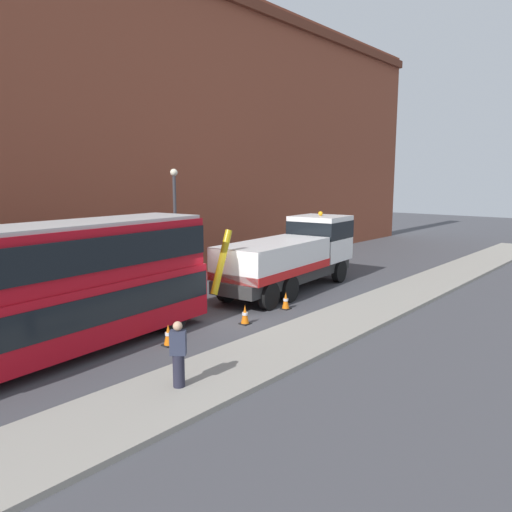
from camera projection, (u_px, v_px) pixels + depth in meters
The scene contains 10 objects.
ground_plane at pixel (217, 317), 19.06m from camera, with size 120.00×120.00×0.00m, color #424247.
near_kerb at pixel (305, 337), 16.35m from camera, with size 60.00×2.80×0.15m, color gray.
building_facade at pixel (103, 120), 22.53m from camera, with size 60.00×1.50×16.00m.
recovery_tow_truck at pixel (293, 254), 23.48m from camera, with size 10.23×3.46×3.67m.
double_decker_bus at pixel (52, 286), 14.31m from camera, with size 11.19×3.56×4.06m.
pedestrian_onlooker at pixel (178, 355), 12.18m from camera, with size 0.46×0.47×1.71m.
traffic_cone_near_bus at pixel (168, 335), 15.70m from camera, with size 0.36×0.36×0.72m.
traffic_cone_midway at pixel (245, 315), 18.03m from camera, with size 0.36×0.36×0.72m.
traffic_cone_near_truck at pixel (286, 301), 20.10m from camera, with size 0.36×0.36×0.72m.
street_lamp at pixel (175, 218), 23.61m from camera, with size 0.36×0.36×5.83m.
Camera 1 is at (-12.98, -13.19, 5.38)m, focal length 34.03 mm.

